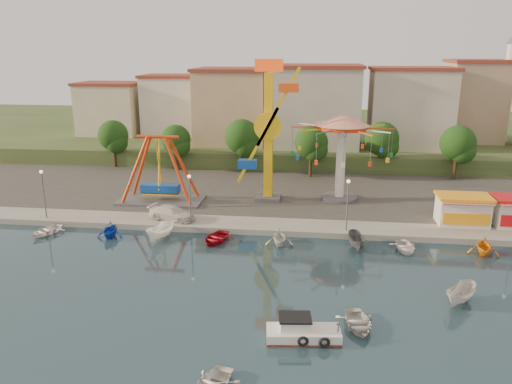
% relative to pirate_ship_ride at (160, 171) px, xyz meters
% --- Properties ---
extents(ground, '(200.00, 200.00, 0.00)m').
position_rel_pirate_ship_ride_xyz_m(ground, '(13.48, -20.27, -4.39)').
color(ground, '#122734').
rests_on(ground, ground).
extents(quay_deck, '(200.00, 100.00, 0.60)m').
position_rel_pirate_ship_ride_xyz_m(quay_deck, '(13.48, 41.73, -4.09)').
color(quay_deck, '#9E998E').
rests_on(quay_deck, ground).
extents(asphalt_pad, '(90.00, 28.00, 0.01)m').
position_rel_pirate_ship_ride_xyz_m(asphalt_pad, '(13.48, 9.73, -3.79)').
color(asphalt_pad, '#4C4944').
rests_on(asphalt_pad, quay_deck).
extents(hill_terrace, '(200.00, 60.00, 3.00)m').
position_rel_pirate_ship_ride_xyz_m(hill_terrace, '(13.48, 46.73, -2.89)').
color(hill_terrace, '#384C26').
rests_on(hill_terrace, ground).
extents(pirate_ship_ride, '(10.00, 5.00, 8.00)m').
position_rel_pirate_ship_ride_xyz_m(pirate_ship_ride, '(0.00, 0.00, 0.00)').
color(pirate_ship_ride, '#59595E').
rests_on(pirate_ship_ride, quay_deck).
extents(kamikaze_tower, '(5.26, 3.10, 16.50)m').
position_rel_pirate_ship_ride_xyz_m(kamikaze_tower, '(12.87, 2.10, 4.16)').
color(kamikaze_tower, '#59595E').
rests_on(kamikaze_tower, quay_deck).
extents(wave_swinger, '(11.60, 11.60, 10.40)m').
position_rel_pirate_ship_ride_xyz_m(wave_swinger, '(21.16, 3.55, 3.80)').
color(wave_swinger, '#59595E').
rests_on(wave_swinger, quay_deck).
extents(booth_left, '(5.40, 3.78, 3.08)m').
position_rel_pirate_ship_ride_xyz_m(booth_left, '(33.53, -3.78, -2.23)').
color(booth_left, white).
rests_on(booth_left, quay_deck).
extents(lamp_post_0, '(0.14, 0.14, 5.00)m').
position_rel_pirate_ship_ride_xyz_m(lamp_post_0, '(-10.52, -7.27, -1.29)').
color(lamp_post_0, '#59595E').
rests_on(lamp_post_0, quay_deck).
extents(lamp_post_1, '(0.14, 0.14, 5.00)m').
position_rel_pirate_ship_ride_xyz_m(lamp_post_1, '(5.48, -7.27, -1.29)').
color(lamp_post_1, '#59595E').
rests_on(lamp_post_1, quay_deck).
extents(lamp_post_2, '(0.14, 0.14, 5.00)m').
position_rel_pirate_ship_ride_xyz_m(lamp_post_2, '(21.48, -7.27, -1.29)').
color(lamp_post_2, '#59595E').
rests_on(lamp_post_2, quay_deck).
extents(tree_0, '(4.60, 4.60, 7.19)m').
position_rel_pirate_ship_ride_xyz_m(tree_0, '(-12.52, 16.71, 1.08)').
color(tree_0, '#382314').
rests_on(tree_0, quay_deck).
extents(tree_1, '(4.35, 4.35, 6.80)m').
position_rel_pirate_ship_ride_xyz_m(tree_1, '(-2.52, 15.97, 0.81)').
color(tree_1, '#382314').
rests_on(tree_1, quay_deck).
extents(tree_2, '(5.02, 5.02, 7.85)m').
position_rel_pirate_ship_ride_xyz_m(tree_2, '(7.48, 15.54, 1.52)').
color(tree_2, '#382314').
rests_on(tree_2, quay_deck).
extents(tree_3, '(4.68, 4.68, 7.32)m').
position_rel_pirate_ship_ride_xyz_m(tree_3, '(17.48, 14.10, 1.16)').
color(tree_3, '#382314').
rests_on(tree_3, quay_deck).
extents(tree_4, '(4.86, 4.86, 7.60)m').
position_rel_pirate_ship_ride_xyz_m(tree_4, '(27.48, 17.09, 1.35)').
color(tree_4, '#382314').
rests_on(tree_4, quay_deck).
extents(tree_5, '(4.83, 4.83, 7.54)m').
position_rel_pirate_ship_ride_xyz_m(tree_5, '(37.48, 15.27, 1.31)').
color(tree_5, '#382314').
rests_on(tree_5, quay_deck).
extents(building_0, '(9.26, 9.53, 11.87)m').
position_rel_pirate_ship_ride_xyz_m(building_0, '(-19.89, 25.80, 4.54)').
color(building_0, beige).
rests_on(building_0, hill_terrace).
extents(building_1, '(12.33, 9.01, 8.63)m').
position_rel_pirate_ship_ride_xyz_m(building_1, '(-7.84, 31.12, 2.92)').
color(building_1, silver).
rests_on(building_1, hill_terrace).
extents(building_2, '(11.95, 9.28, 11.23)m').
position_rel_pirate_ship_ride_xyz_m(building_2, '(5.30, 31.69, 4.22)').
color(building_2, tan).
rests_on(building_2, hill_terrace).
extents(building_3, '(12.59, 10.50, 9.20)m').
position_rel_pirate_ship_ride_xyz_m(building_3, '(19.09, 28.54, 3.20)').
color(building_3, beige).
rests_on(building_3, hill_terrace).
extents(building_4, '(10.75, 9.23, 9.24)m').
position_rel_pirate_ship_ride_xyz_m(building_4, '(32.55, 31.94, 3.22)').
color(building_4, beige).
rests_on(building_4, hill_terrace).
extents(building_5, '(12.77, 10.96, 11.21)m').
position_rel_pirate_ship_ride_xyz_m(building_5, '(45.85, 30.07, 4.21)').
color(building_5, tan).
rests_on(building_5, hill_terrace).
extents(minaret, '(2.80, 2.80, 18.00)m').
position_rel_pirate_ship_ride_xyz_m(minaret, '(49.48, 33.73, 8.15)').
color(minaret, silver).
rests_on(minaret, hill_terrace).
extents(cabin_motorboat, '(4.97, 2.37, 1.69)m').
position_rel_pirate_ship_ride_xyz_m(cabin_motorboat, '(17.71, -26.45, -3.94)').
color(cabin_motorboat, white).
rests_on(cabin_motorboat, ground).
extents(rowboat_a, '(3.19, 4.04, 0.76)m').
position_rel_pirate_ship_ride_xyz_m(rowboat_a, '(21.45, -24.58, -4.02)').
color(rowboat_a, silver).
rests_on(rowboat_a, ground).
extents(skiff, '(3.44, 3.86, 1.46)m').
position_rel_pirate_ship_ride_xyz_m(skiff, '(29.24, -20.33, -3.66)').
color(skiff, silver).
rests_on(skiff, ground).
extents(van, '(5.42, 3.29, 1.47)m').
position_rel_pirate_ship_ride_xyz_m(van, '(3.17, -6.22, -3.06)').
color(van, silver).
rests_on(van, quay_deck).
extents(moored_boat_0, '(3.57, 4.29, 0.77)m').
position_rel_pirate_ship_ride_xyz_m(moored_boat_0, '(-8.84, -10.47, -4.01)').
color(moored_boat_0, white).
rests_on(moored_boat_0, ground).
extents(moored_boat_1, '(2.69, 3.09, 1.58)m').
position_rel_pirate_ship_ride_xyz_m(moored_boat_1, '(-1.99, -10.47, -3.60)').
color(moored_boat_1, '#1540BA').
rests_on(moored_boat_1, ground).
extents(moored_boat_2, '(2.62, 4.34, 1.57)m').
position_rel_pirate_ship_ride_xyz_m(moored_boat_2, '(3.23, -10.47, -3.61)').
color(moored_boat_2, white).
rests_on(moored_boat_2, ground).
extents(moored_boat_3, '(3.74, 4.51, 0.81)m').
position_rel_pirate_ship_ride_xyz_m(moored_boat_3, '(8.74, -10.47, -3.99)').
color(moored_boat_3, '#AA0D1B').
rests_on(moored_boat_3, ground).
extents(moored_boat_4, '(2.99, 3.37, 1.64)m').
position_rel_pirate_ship_ride_xyz_m(moored_boat_4, '(15.01, -10.47, -3.57)').
color(moored_boat_4, silver).
rests_on(moored_boat_4, ground).
extents(moored_boat_5, '(1.81, 3.87, 1.45)m').
position_rel_pirate_ship_ride_xyz_m(moored_boat_5, '(22.31, -10.47, -3.67)').
color(moored_boat_5, '#58585D').
rests_on(moored_boat_5, ground).
extents(moored_boat_6, '(2.86, 3.77, 0.73)m').
position_rel_pirate_ship_ride_xyz_m(moored_boat_6, '(26.80, -10.47, -4.03)').
color(moored_boat_6, white).
rests_on(moored_boat_6, ground).
extents(moored_boat_7, '(3.35, 3.68, 1.68)m').
position_rel_pirate_ship_ride_xyz_m(moored_boat_7, '(33.79, -10.47, -3.56)').
color(moored_boat_7, orange).
rests_on(moored_boat_7, ground).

